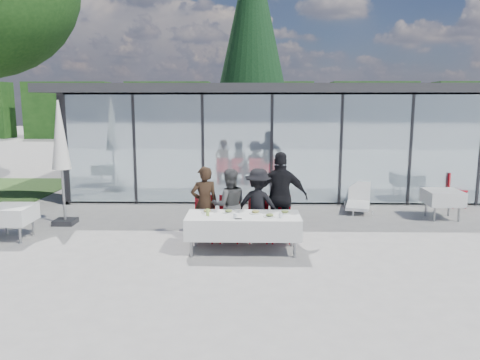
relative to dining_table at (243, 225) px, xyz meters
name	(u,v)px	position (x,y,z in m)	size (l,w,h in m)	color
ground	(229,249)	(-0.29, 0.11, -0.54)	(90.00, 90.00, 0.00)	gray
pavilion	(293,124)	(1.71, 8.28, 1.61)	(14.80, 8.80, 3.44)	gray
treeline	(219,110)	(-2.29, 28.11, 1.66)	(62.50, 2.00, 4.40)	#143410
dining_table	(243,225)	(0.00, 0.00, 0.00)	(2.26, 0.96, 0.75)	silver
diner_a	(204,204)	(-0.84, 0.74, 0.27)	(0.59, 0.59, 1.62)	black
diner_chair_a	(205,216)	(-0.84, 0.75, 0.00)	(0.44, 0.44, 0.97)	#AF0B13
diner_b	(229,205)	(-0.31, 0.74, 0.24)	(0.76, 0.76, 1.56)	#4A4A4A
diner_chair_b	(229,216)	(-0.31, 0.75, 0.00)	(0.44, 0.44, 0.97)	#AF0B13
diner_c	(258,205)	(0.31, 0.74, 0.25)	(1.02, 1.02, 1.57)	black
diner_chair_c	(258,216)	(0.31, 0.75, 0.00)	(0.44, 0.44, 0.97)	#AF0B13
diner_d	(281,197)	(0.79, 0.74, 0.43)	(1.13, 1.13, 1.93)	black
diner_chair_d	(281,216)	(0.79, 0.75, 0.00)	(0.44, 0.44, 0.97)	#AF0B13
plate_a	(207,211)	(-0.73, 0.18, 0.24)	(0.25, 0.25, 0.07)	white
plate_b	(229,211)	(-0.30, 0.18, 0.24)	(0.25, 0.25, 0.07)	white
plate_c	(256,212)	(0.25, 0.13, 0.24)	(0.25, 0.25, 0.07)	white
plate_d	(285,212)	(0.84, 0.13, 0.24)	(0.25, 0.25, 0.07)	white
plate_extra	(270,216)	(0.52, -0.14, 0.24)	(0.25, 0.25, 0.07)	white
juice_bottle	(208,212)	(-0.70, -0.08, 0.28)	(0.06, 0.06, 0.14)	#94B84C
drinking_glasses	(258,216)	(0.29, -0.26, 0.26)	(0.95, 0.14, 0.10)	silver
folded_eyeglasses	(238,219)	(-0.09, -0.33, 0.22)	(0.14, 0.03, 0.01)	black
spare_table_left	(12,214)	(-5.03, 0.72, 0.02)	(0.86, 0.86, 0.74)	silver
spare_table_right	(443,197)	(5.04, 2.73, 0.02)	(0.86, 0.86, 0.74)	silver
spare_chair_a	(454,188)	(5.93, 4.13, 0.00)	(0.62, 0.62, 0.97)	#AF0B13
spare_chair_b	(359,186)	(3.27, 4.31, 0.00)	(0.52, 0.52, 0.97)	#AF0B13
market_umbrella	(60,143)	(-4.39, 1.99, 1.44)	(0.50, 0.50, 3.00)	black
lounger	(358,201)	(3.13, 3.67, -0.28)	(0.92, 1.44, 0.72)	white
conifer_tree	(252,34)	(0.21, 13.11, 5.45)	(4.00, 4.00, 10.50)	#382316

